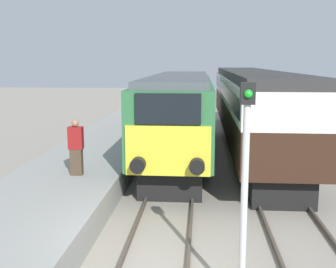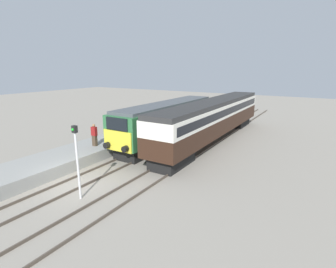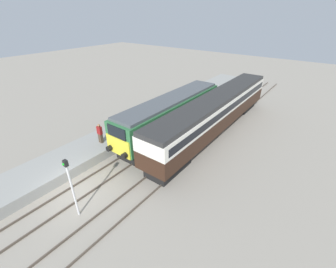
% 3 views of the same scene
% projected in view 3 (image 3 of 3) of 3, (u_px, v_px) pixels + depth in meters
% --- Properties ---
extents(ground_plane, '(120.00, 120.00, 0.00)m').
position_uv_depth(ground_plane, '(77.00, 193.00, 15.09)').
color(ground_plane, gray).
extents(platform_left, '(3.50, 50.00, 0.81)m').
position_uv_depth(platform_left, '(128.00, 130.00, 22.25)').
color(platform_left, gray).
rests_on(platform_left, ground_plane).
extents(rails_near_track, '(1.51, 60.00, 0.14)m').
position_uv_depth(rails_near_track, '(130.00, 158.00, 18.57)').
color(rails_near_track, '#4C4238').
rests_on(rails_near_track, ground_plane).
extents(rails_far_track, '(1.50, 60.00, 0.14)m').
position_uv_depth(rails_far_track, '(162.00, 174.00, 16.78)').
color(rails_far_track, '#4C4238').
rests_on(rails_far_track, ground_plane).
extents(locomotive, '(2.70, 14.12, 3.69)m').
position_uv_depth(locomotive, '(171.00, 113.00, 21.66)').
color(locomotive, black).
rests_on(locomotive, ground_plane).
extents(passenger_carriage, '(2.75, 19.85, 3.84)m').
position_uv_depth(passenger_carriage, '(216.00, 110.00, 21.63)').
color(passenger_carriage, black).
rests_on(passenger_carriage, ground_plane).
extents(person_on_platform, '(0.44, 0.26, 1.74)m').
position_uv_depth(person_on_platform, '(100.00, 133.00, 18.96)').
color(person_on_platform, '#473828').
rests_on(person_on_platform, platform_left).
extents(signal_post, '(0.24, 0.28, 3.96)m').
position_uv_depth(signal_post, '(71.00, 184.00, 12.39)').
color(signal_post, silver).
rests_on(signal_post, ground_plane).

